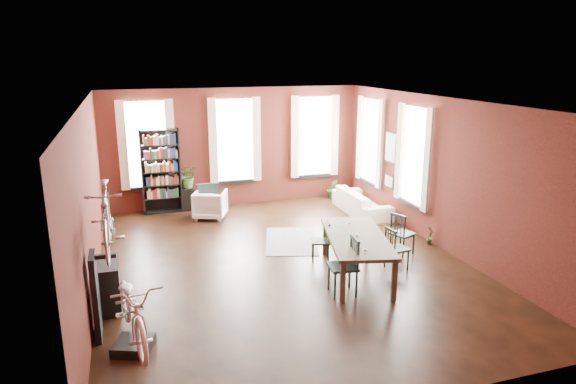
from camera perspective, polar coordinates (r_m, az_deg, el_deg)
name	(u,v)px	position (r m, az deg, el deg)	size (l,w,h in m)	color
room	(286,152)	(10.36, -0.23, 4.46)	(9.00, 9.04, 3.22)	black
dining_table	(356,256)	(9.76, 7.58, -7.04)	(1.04, 2.29, 0.78)	#4C3F2D
dining_chair_a	(343,266)	(8.97, 6.12, -8.21)	(0.47, 0.47, 1.02)	#1A3B39
dining_chair_b	(321,241)	(10.38, 3.63, -5.47)	(0.38, 0.38, 0.82)	black
dining_chair_c	(397,248)	(10.17, 12.01, -6.15)	(0.39, 0.39, 0.84)	#1E301C
dining_chair_d	(403,233)	(10.93, 12.61, -4.51)	(0.41, 0.41, 0.89)	#183336
bookshelf	(161,171)	(13.74, -13.92, 2.23)	(1.00, 0.32, 2.20)	black
white_armchair	(210,203)	(13.17, -8.64, -1.22)	(0.76, 0.72, 0.79)	white
cream_sofa	(362,198)	(13.53, 8.20, -0.70)	(2.08, 0.61, 0.81)	beige
striped_rug	(291,241)	(11.51, 0.36, -5.46)	(1.12, 1.79, 0.01)	black
bike_trainer	(133,346)	(7.84, -16.79, -16.02)	(0.50, 0.50, 0.15)	black
bike_wall_rack	(96,296)	(8.06, -20.58, -10.80)	(0.16, 0.60, 1.30)	black
console_table	(107,285)	(8.98, -19.43, -9.76)	(0.40, 0.80, 0.80)	black
plant_stand	(188,199)	(13.98, -11.03, -0.76)	(0.30, 0.30, 0.60)	black
plant_by_sofa	(332,194)	(14.91, 4.95, -0.25)	(0.32, 0.57, 0.26)	#2A5823
plant_small	(429,241)	(11.72, 15.42, -5.26)	(0.24, 0.45, 0.16)	#2F5221
bicycle_floor	(130,279)	(7.38, -17.11, -9.20)	(0.66, 0.99, 1.89)	beige
bicycle_hung	(105,196)	(7.55, -19.72, -0.46)	(0.47, 1.00, 1.66)	#A5A8AD
plant_on_stand	(188,178)	(13.88, -11.07, 1.50)	(0.59, 0.66, 0.51)	#386327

